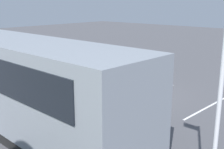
# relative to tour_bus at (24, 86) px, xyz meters

# --- Properties ---
(ground_plane) EXTENTS (80.00, 80.00, 0.00)m
(ground_plane) POSITION_rel_tour_bus_xyz_m (-0.04, -5.48, -1.65)
(ground_plane) COLOR #4C4C51
(tour_bus) EXTENTS (10.29, 2.77, 3.25)m
(tour_bus) POSITION_rel_tour_bus_xyz_m (0.00, 0.00, 0.00)
(tour_bus) COLOR #8C939E
(tour_bus) RESTS_ON ground_plane
(spectator_far_left) EXTENTS (0.58, 0.34, 1.69)m
(spectator_far_left) POSITION_rel_tour_bus_xyz_m (-1.65, -2.89, -0.64)
(spectator_far_left) COLOR black
(spectator_far_left) RESTS_ON ground_plane
(spectator_left) EXTENTS (0.58, 0.38, 1.69)m
(spectator_left) POSITION_rel_tour_bus_xyz_m (-0.57, -2.62, -0.64)
(spectator_left) COLOR black
(spectator_left) RESTS_ON ground_plane
(spectator_centre) EXTENTS (0.58, 0.37, 1.69)m
(spectator_centre) POSITION_rel_tour_bus_xyz_m (0.68, -2.69, -0.64)
(spectator_centre) COLOR #473823
(spectator_centre) RESTS_ON ground_plane
(parked_motorcycle_silver) EXTENTS (2.03, 0.71, 0.99)m
(parked_motorcycle_silver) POSITION_rel_tour_bus_xyz_m (-0.36, -2.05, -1.16)
(parked_motorcycle_silver) COLOR black
(parked_motorcycle_silver) RESTS_ON ground_plane
(stunt_motorcycle) EXTENTS (2.01, 0.77, 1.23)m
(stunt_motorcycle) POSITION_rel_tour_bus_xyz_m (1.94, -7.65, -1.03)
(stunt_motorcycle) COLOR black
(stunt_motorcycle) RESTS_ON ground_plane
(flagpole) EXTENTS (0.78, 0.36, 6.20)m
(flagpole) POSITION_rel_tour_bus_xyz_m (-6.93, 0.50, 1.41)
(flagpole) COLOR silver
(flagpole) RESTS_ON ground_plane
(traffic_cone) EXTENTS (0.34, 0.34, 0.63)m
(traffic_cone) POSITION_rel_tour_bus_xyz_m (-0.22, -6.46, -1.34)
(traffic_cone) COLOR orange
(traffic_cone) RESTS_ON ground_plane
(bay_line_a) EXTENTS (0.29, 4.02, 0.01)m
(bay_line_a) POSITION_rel_tour_bus_xyz_m (-3.87, -6.55, -1.64)
(bay_line_a) COLOR white
(bay_line_a) RESTS_ON ground_plane
(bay_line_b) EXTENTS (0.29, 3.96, 0.01)m
(bay_line_b) POSITION_rel_tour_bus_xyz_m (-0.89, -6.55, -1.64)
(bay_line_b) COLOR white
(bay_line_b) RESTS_ON ground_plane
(bay_line_c) EXTENTS (0.33, 4.84, 0.01)m
(bay_line_c) POSITION_rel_tour_bus_xyz_m (2.09, -6.55, -1.64)
(bay_line_c) COLOR white
(bay_line_c) RESTS_ON ground_plane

